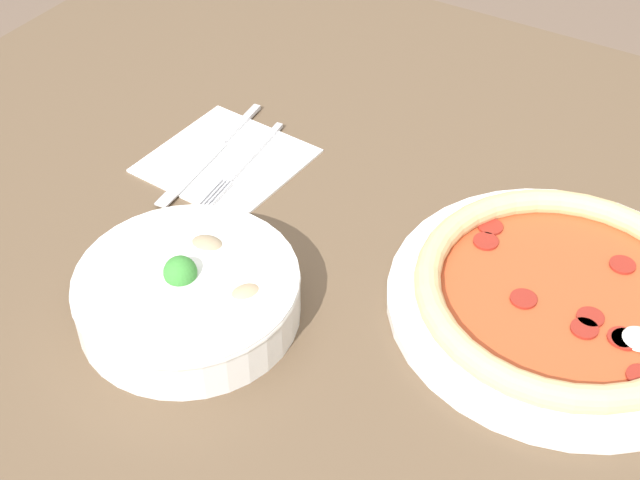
{
  "coord_description": "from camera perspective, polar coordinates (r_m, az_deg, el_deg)",
  "views": [
    {
      "loc": [
        -0.31,
        0.61,
        1.38
      ],
      "look_at": [
        0.04,
        0.03,
        0.77
      ],
      "focal_mm": 50.0,
      "sensor_mm": 36.0,
      "label": 1
    }
  ],
  "objects": [
    {
      "name": "fork",
      "position": [
        1.04,
        -4.88,
        4.9
      ],
      "size": [
        0.03,
        0.18,
        0.0
      ],
      "rotation": [
        0.0,
        0.0,
        1.66
      ],
      "color": "silver",
      "rests_on": "napkin"
    },
    {
      "name": "bowl",
      "position": [
        0.85,
        -8.41,
        -3.3
      ],
      "size": [
        0.22,
        0.22,
        0.07
      ],
      "color": "white",
      "rests_on": "dining_table"
    },
    {
      "name": "napkin",
      "position": [
        1.05,
        -6.02,
        5.08
      ],
      "size": [
        0.17,
        0.17,
        0.0
      ],
      "color": "white",
      "rests_on": "dining_table"
    },
    {
      "name": "dining_table",
      "position": [
        0.99,
        3.09,
        -4.53
      ],
      "size": [
        1.33,
        1.08,
        0.75
      ],
      "color": "brown",
      "rests_on": "ground_plane"
    },
    {
      "name": "pizza",
      "position": [
        0.89,
        15.37,
        -3.41
      ],
      "size": [
        0.34,
        0.34,
        0.04
      ],
      "color": "white",
      "rests_on": "dining_table"
    },
    {
      "name": "knife",
      "position": [
        1.07,
        -6.66,
        5.84
      ],
      "size": [
        0.03,
        0.22,
        0.01
      ],
      "rotation": [
        0.0,
        0.0,
        1.66
      ],
      "color": "silver",
      "rests_on": "napkin"
    }
  ]
}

